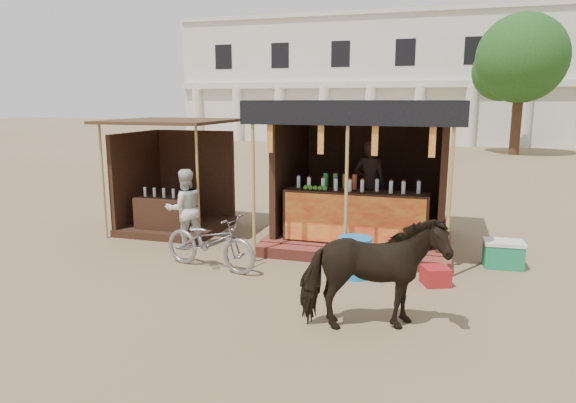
% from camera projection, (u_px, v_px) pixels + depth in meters
% --- Properties ---
extents(ground, '(120.00, 120.00, 0.00)m').
position_uv_depth(ground, '(256.00, 297.00, 7.38)').
color(ground, '#846B4C').
rests_on(ground, ground).
extents(main_stall, '(3.60, 3.61, 2.78)m').
position_uv_depth(main_stall, '(363.00, 191.00, 10.05)').
color(main_stall, brown).
rests_on(main_stall, ground).
extents(secondary_stall, '(2.40, 2.40, 2.38)m').
position_uv_depth(secondary_stall, '(170.00, 190.00, 11.14)').
color(secondary_stall, '#351E13').
rests_on(secondary_stall, ground).
extents(cow, '(1.88, 1.31, 1.45)m').
position_uv_depth(cow, '(372.00, 274.00, 6.19)').
color(cow, black).
rests_on(cow, ground).
extents(motorbike, '(1.87, 0.99, 0.94)m').
position_uv_depth(motorbike, '(210.00, 242.00, 8.54)').
color(motorbike, gray).
rests_on(motorbike, ground).
extents(bystander, '(0.93, 0.92, 1.52)m').
position_uv_depth(bystander, '(185.00, 209.00, 9.71)').
color(bystander, silver).
rests_on(bystander, ground).
extents(blue_barrel, '(0.64, 0.64, 0.64)m').
position_uv_depth(blue_barrel, '(355.00, 257.00, 8.18)').
color(blue_barrel, '#1B7CCE').
rests_on(blue_barrel, ground).
extents(red_crate, '(0.49, 0.49, 0.28)m').
position_uv_depth(red_crate, '(435.00, 276.00, 7.85)').
color(red_crate, maroon).
rests_on(red_crate, ground).
extents(cooler, '(0.66, 0.47, 0.46)m').
position_uv_depth(cooler, '(503.00, 254.00, 8.66)').
color(cooler, '#1C804E').
rests_on(cooler, ground).
extents(background_building, '(26.00, 7.45, 8.18)m').
position_uv_depth(background_building, '(378.00, 82.00, 35.29)').
color(background_building, silver).
rests_on(background_building, ground).
extents(tree, '(4.50, 4.40, 7.00)m').
position_uv_depth(tree, '(517.00, 62.00, 25.63)').
color(tree, '#382314').
rests_on(tree, ground).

